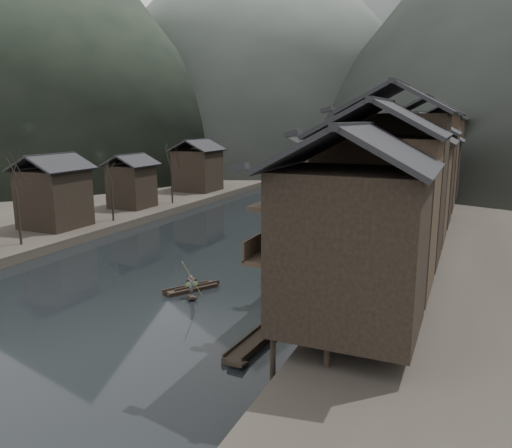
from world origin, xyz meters
The scene contains 12 objects.
water centered at (0.00, 0.00, 0.00)m, with size 300.00×300.00×0.00m, color black.
left_bank centered at (-35.00, 40.00, 0.60)m, with size 40.00×200.00×1.20m, color #2D2823.
stilt_houses centered at (17.28, 19.38, 8.95)m, with size 9.00×67.60×15.82m.
left_houses centered at (-20.50, 20.12, 5.66)m, with size 8.10×53.20×8.73m.
bare_trees centered at (-17.00, 10.49, 6.58)m, with size 3.99×42.81×7.98m.
moored_sampans centered at (11.96, 15.27, 0.20)m, with size 2.69×50.15×0.47m.
midriver_boats centered at (-0.87, 54.91, 0.20)m, with size 9.25×38.63×0.45m.
stone_bridge centered at (0.00, 72.00, 5.11)m, with size 40.00×6.00×9.00m.
hero_sampan centered at (3.34, -0.13, 0.20)m, with size 3.06×4.34×0.43m.
cargo_heap centered at (3.23, 0.05, 0.73)m, with size 1.01×1.33×0.61m, color black.
boatman centered at (4.17, -1.51, 1.20)m, with size 0.56×0.37×1.55m, color #4D4D4F.
bamboo_pole centered at (4.37, -1.51, 3.74)m, with size 0.06×0.06×4.04m, color #8C7A51.
Camera 1 is at (22.62, -31.76, 13.09)m, focal length 35.00 mm.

